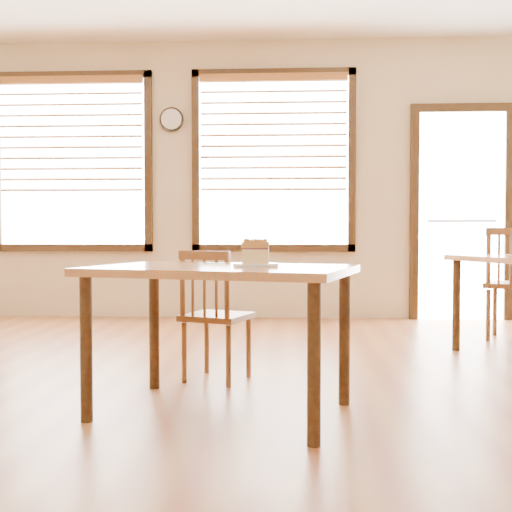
{
  "coord_description": "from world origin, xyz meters",
  "views": [
    {
      "loc": [
        0.47,
        -2.95,
        0.92
      ],
      "look_at": [
        0.31,
        0.26,
        0.8
      ],
      "focal_mm": 45.0,
      "sensor_mm": 36.0,
      "label": 1
    }
  ],
  "objects_px": {
    "wall_clock": "(172,119)",
    "cafe_table_main": "(221,284)",
    "plate": "(256,265)",
    "cake_slice": "(256,251)",
    "cafe_chair_main": "(214,314)"
  },
  "relations": [
    {
      "from": "cafe_chair_main",
      "to": "plate",
      "type": "relative_size",
      "value": 3.62
    },
    {
      "from": "wall_clock",
      "to": "cafe_table_main",
      "type": "distance_m",
      "value": 4.07
    },
    {
      "from": "wall_clock",
      "to": "cake_slice",
      "type": "distance_m",
      "value": 4.11
    },
    {
      "from": "cafe_chair_main",
      "to": "cafe_table_main",
      "type": "bearing_deg",
      "value": 119.51
    },
    {
      "from": "wall_clock",
      "to": "cafe_table_main",
      "type": "bearing_deg",
      "value": -75.81
    },
    {
      "from": "wall_clock",
      "to": "plate",
      "type": "height_order",
      "value": "wall_clock"
    },
    {
      "from": "wall_clock",
      "to": "cake_slice",
      "type": "bearing_deg",
      "value": -73.46
    },
    {
      "from": "plate",
      "to": "wall_clock",
      "type": "bearing_deg",
      "value": 106.52
    },
    {
      "from": "cafe_table_main",
      "to": "cake_slice",
      "type": "xyz_separation_m",
      "value": [
        0.18,
        -0.06,
        0.17
      ]
    },
    {
      "from": "cafe_table_main",
      "to": "plate",
      "type": "relative_size",
      "value": 6.41
    },
    {
      "from": "cafe_chair_main",
      "to": "plate",
      "type": "xyz_separation_m",
      "value": [
        0.3,
        -0.76,
        0.34
      ]
    },
    {
      "from": "wall_clock",
      "to": "cafe_chair_main",
      "type": "relative_size",
      "value": 0.32
    },
    {
      "from": "wall_clock",
      "to": "cafe_table_main",
      "type": "height_order",
      "value": "wall_clock"
    },
    {
      "from": "cafe_table_main",
      "to": "cake_slice",
      "type": "height_order",
      "value": "cake_slice"
    },
    {
      "from": "plate",
      "to": "cake_slice",
      "type": "distance_m",
      "value": 0.07
    }
  ]
}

